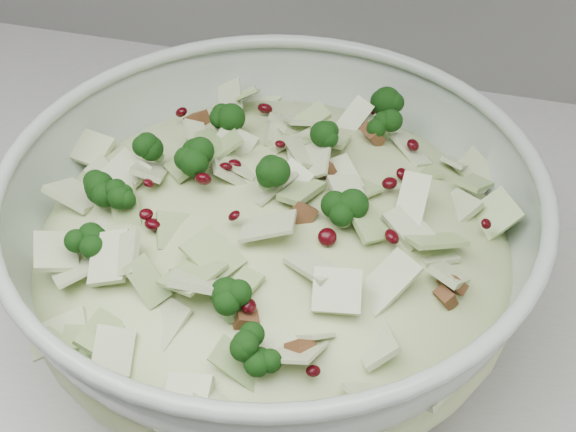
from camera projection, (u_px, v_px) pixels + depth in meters
The scene contains 2 objects.
mixing_bowl at pixel (273, 252), 0.58m from camera, with size 0.38×0.38×0.15m.
salad at pixel (272, 227), 0.56m from camera, with size 0.40×0.40×0.15m.
Camera 1 is at (0.76, 1.21, 1.39)m, focal length 50.00 mm.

